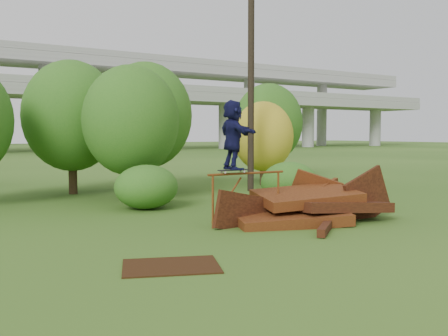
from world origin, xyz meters
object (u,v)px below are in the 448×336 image
scrap_pile (309,207)px  utility_pole (251,76)px  skater (233,135)px  flat_plate (171,266)px

scrap_pile → utility_pole: (2.96, 7.10, 4.61)m
skater → scrap_pile: bearing=-95.3°
scrap_pile → utility_pole: 8.97m
scrap_pile → skater: 3.12m
scrap_pile → utility_pole: utility_pole is taller
flat_plate → utility_pole: size_ratio=0.18×
skater → flat_plate: bearing=138.7°
scrap_pile → utility_pole: size_ratio=0.59×
utility_pole → flat_plate: bearing=-132.1°
skater → flat_plate: (-3.28, -2.85, -2.48)m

